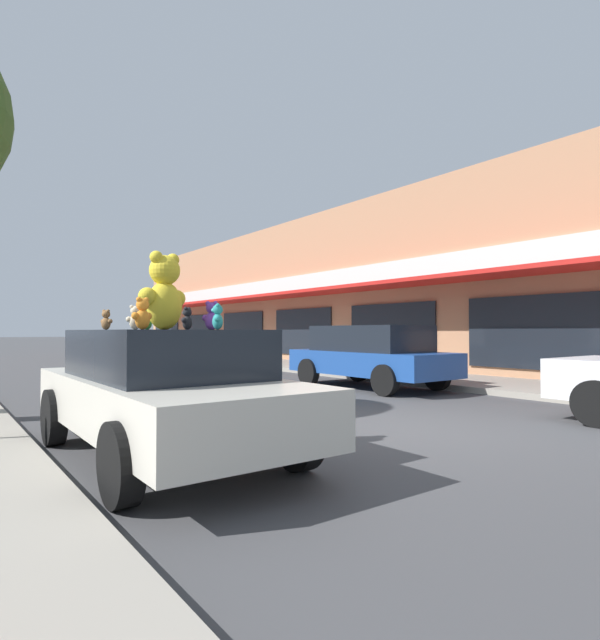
{
  "coord_description": "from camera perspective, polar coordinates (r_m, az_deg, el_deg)",
  "views": [
    {
      "loc": [
        -5.49,
        -5.1,
        1.43
      ],
      "look_at": [
        0.07,
        2.41,
        1.64
      ],
      "focal_mm": 28.0,
      "sensor_mm": 36.0,
      "label": 1
    }
  ],
  "objects": [
    {
      "name": "teddy_bear_black",
      "position": [
        5.45,
        -12.77,
        0.14
      ],
      "size": [
        0.17,
        0.16,
        0.24
      ],
      "rotation": [
        0.0,
        0.0,
        3.82
      ],
      "color": "black",
      "rests_on": "plush_art_car"
    },
    {
      "name": "storefront_row",
      "position": [
        26.19,
        11.91,
        2.63
      ],
      "size": [
        14.83,
        36.22,
        6.4
      ],
      "color": "tan",
      "rests_on": "ground_plane"
    },
    {
      "name": "teddy_bear_cream",
      "position": [
        5.02,
        -18.31,
        0.25
      ],
      "size": [
        0.18,
        0.11,
        0.24
      ],
      "rotation": [
        0.0,
        0.0,
        2.98
      ],
      "color": "beige",
      "rests_on": "plush_art_car"
    },
    {
      "name": "plush_art_car",
      "position": [
        5.94,
        -15.3,
        -7.53
      ],
      "size": [
        1.99,
        4.43,
        1.44
      ],
      "rotation": [
        0.0,
        0.0,
        -0.0
      ],
      "color": "beige",
      "rests_on": "ground_plane"
    },
    {
      "name": "teddy_bear_orange",
      "position": [
        4.79,
        -17.57,
        0.67
      ],
      "size": [
        0.23,
        0.16,
        0.3
      ],
      "rotation": [
        0.0,
        0.0,
        3.49
      ],
      "color": "orange",
      "rests_on": "plush_art_car"
    },
    {
      "name": "teddy_bear_purple",
      "position": [
        6.13,
        -10.07,
        0.45
      ],
      "size": [
        0.23,
        0.24,
        0.35
      ],
      "rotation": [
        0.0,
        0.0,
        2.28
      ],
      "color": "purple",
      "rests_on": "plush_art_car"
    },
    {
      "name": "teddy_bear_teal",
      "position": [
        4.99,
        -9.41,
        0.33
      ],
      "size": [
        0.14,
        0.2,
        0.26
      ],
      "rotation": [
        0.0,
        0.0,
        4.32
      ],
      "color": "teal",
      "rests_on": "plush_art_car"
    },
    {
      "name": "teddy_bear_giant",
      "position": [
        6.16,
        -15.26,
        3.05
      ],
      "size": [
        0.7,
        0.51,
        0.93
      ],
      "rotation": [
        0.0,
        0.0,
        3.52
      ],
      "color": "yellow",
      "rests_on": "plush_art_car"
    },
    {
      "name": "teddy_bear_green",
      "position": [
        6.46,
        -17.1,
        0.2
      ],
      "size": [
        0.18,
        0.23,
        0.3
      ],
      "rotation": [
        0.0,
        0.0,
        4.23
      ],
      "color": "green",
      "rests_on": "plush_art_car"
    },
    {
      "name": "sidewalk_far",
      "position": [
        12.64,
        29.61,
        -7.27
      ],
      "size": [
        3.0,
        90.0,
        0.14
      ],
      "color": "gray",
      "rests_on": "ground_plane"
    },
    {
      "name": "teddy_bear_brown",
      "position": [
        5.71,
        -21.29,
        0.0
      ],
      "size": [
        0.13,
        0.16,
        0.22
      ],
      "rotation": [
        0.0,
        0.0,
        2.03
      ],
      "color": "olive",
      "rests_on": "plush_art_car"
    },
    {
      "name": "parked_car_far_center",
      "position": [
        12.72,
        7.97,
        -3.87
      ],
      "size": [
        1.99,
        4.44,
        1.57
      ],
      "color": "#1E4793",
      "rests_on": "ground_plane"
    },
    {
      "name": "ground_plane",
      "position": [
        7.62,
        10.62,
        -12.05
      ],
      "size": [
        260.0,
        260.0,
        0.0
      ],
      "primitive_type": "plane",
      "color": "#424244"
    }
  ]
}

